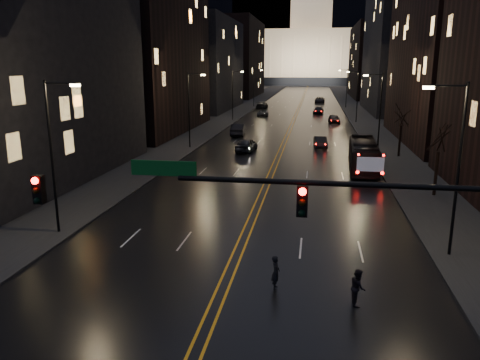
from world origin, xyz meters
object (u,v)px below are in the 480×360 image
at_px(pedestrian_a, 276,272).
at_px(pedestrian_b, 358,287).
at_px(receding_car_a, 320,142).
at_px(bus, 363,155).
at_px(oncoming_car_a, 246,145).
at_px(oncoming_car_b, 238,130).
at_px(traffic_signal, 380,220).

height_order(pedestrian_a, pedestrian_b, pedestrian_b).
height_order(receding_car_a, pedestrian_b, pedestrian_b).
relative_size(bus, pedestrian_b, 6.60).
height_order(oncoming_car_a, receding_car_a, oncoming_car_a).
height_order(oncoming_car_b, pedestrian_b, oncoming_car_b).
xyz_separation_m(bus, receding_car_a, (-3.89, 12.28, -0.78)).
xyz_separation_m(bus, pedestrian_a, (-6.17, -25.85, -0.68)).
bearing_deg(pedestrian_a, bus, -15.22).
distance_m(oncoming_car_b, pedestrian_b, 49.11).
xyz_separation_m(oncoming_car_b, receding_car_a, (11.57, -8.38, -0.18)).
bearing_deg(bus, traffic_signal, -92.08).
bearing_deg(oncoming_car_b, traffic_signal, 100.09).
bearing_deg(traffic_signal, oncoming_car_b, 104.03).
xyz_separation_m(traffic_signal, pedestrian_a, (-3.58, 5.00, -4.32)).
bearing_deg(pedestrian_b, oncoming_car_a, 11.50).
bearing_deg(pedestrian_a, oncoming_car_a, 8.66).
bearing_deg(traffic_signal, oncoming_car_a, 104.17).
height_order(bus, receding_car_a, bus).
relative_size(traffic_signal, oncoming_car_a, 3.64).
bearing_deg(oncoming_car_a, traffic_signal, 109.57).
bearing_deg(traffic_signal, pedestrian_b, 91.11).
bearing_deg(receding_car_a, oncoming_car_b, 139.71).
bearing_deg(bus, oncoming_car_b, 129.54).
bearing_deg(traffic_signal, receding_car_a, 91.73).
distance_m(receding_car_a, pedestrian_b, 39.05).
distance_m(oncoming_car_b, pedestrian_a, 47.43).
height_order(oncoming_car_a, pedestrian_b, oncoming_car_a).
relative_size(traffic_signal, receding_car_a, 4.24).
xyz_separation_m(oncoming_car_a, receding_car_a, (8.57, 4.06, -0.14)).
bearing_deg(pedestrian_a, receding_car_a, -5.21).
bearing_deg(pedestrian_b, bus, -9.84).
xyz_separation_m(bus, oncoming_car_a, (-12.46, 8.22, -0.65)).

